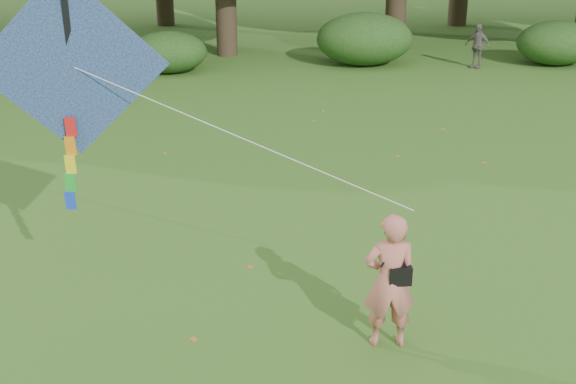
{
  "coord_description": "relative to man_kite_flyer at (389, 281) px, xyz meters",
  "views": [
    {
      "loc": [
        -1.66,
        -8.13,
        5.63
      ],
      "look_at": [
        -0.93,
        2.0,
        1.5
      ],
      "focal_mm": 45.0,
      "sensor_mm": 36.0,
      "label": 1
    }
  ],
  "objects": [
    {
      "name": "ground",
      "position": [
        -0.28,
        -0.1,
        -0.96
      ],
      "size": [
        100.0,
        100.0,
        0.0
      ],
      "primitive_type": "plane",
      "color": "#265114",
      "rests_on": "ground"
    },
    {
      "name": "bystander_right",
      "position": [
        6.65,
        16.97,
        -0.18
      ],
      "size": [
        0.95,
        0.88,
        1.56
      ],
      "primitive_type": "imported",
      "rotation": [
        0.0,
        0.0,
        -0.69
      ],
      "color": "#6B615F",
      "rests_on": "ground"
    },
    {
      "name": "crossbody_bag",
      "position": [
        0.12,
        -0.03,
        0.13
      ],
      "size": [
        0.43,
        0.2,
        0.74
      ],
      "color": "black",
      "rests_on": "ground"
    },
    {
      "name": "shrub_band",
      "position": [
        -1.0,
        17.5,
        -0.11
      ],
      "size": [
        39.15,
        3.22,
        1.88
      ],
      "color": "#264919",
      "rests_on": "ground"
    },
    {
      "name": "flying_kite",
      "position": [
        -4.01,
        0.93,
        2.67
      ],
      "size": [
        5.48,
        1.26,
        3.18
      ],
      "color": "#265BA8",
      "rests_on": "ground"
    },
    {
      "name": "man_kite_flyer",
      "position": [
        0.0,
        0.0,
        0.0
      ],
      "size": [
        0.71,
        0.48,
        1.93
      ],
      "primitive_type": "imported",
      "rotation": [
        0.0,
        0.0,
        3.12
      ],
      "color": "#C16A5B",
      "rests_on": "ground"
    },
    {
      "name": "fallen_leaves",
      "position": [
        1.11,
        5.34,
        -0.96
      ],
      "size": [
        9.3,
        15.45,
        0.01
      ],
      "color": "olive",
      "rests_on": "ground"
    }
  ]
}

